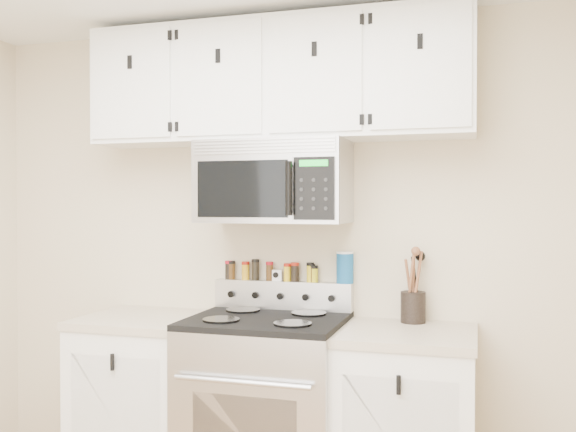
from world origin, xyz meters
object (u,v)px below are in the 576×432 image
object	(u,v)px
salt_canister	(345,267)
range	(267,410)
utensil_crock	(413,305)
microwave	(274,182)

from	to	relation	value
salt_canister	range	bearing A→B (deg)	-140.30
utensil_crock	range	bearing A→B (deg)	-161.61
range	utensil_crock	size ratio (longest dim) A/B	3.03
range	utensil_crock	bearing A→B (deg)	18.39
range	utensil_crock	xyz separation A→B (m)	(0.70, 0.23, 0.52)
salt_canister	microwave	bearing A→B (deg)	-155.39
utensil_crock	salt_canister	size ratio (longest dim) A/B	2.17
microwave	salt_canister	size ratio (longest dim) A/B	4.54
range	salt_canister	xyz separation A→B (m)	(0.34, 0.28, 0.70)
range	microwave	world-z (taller)	microwave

